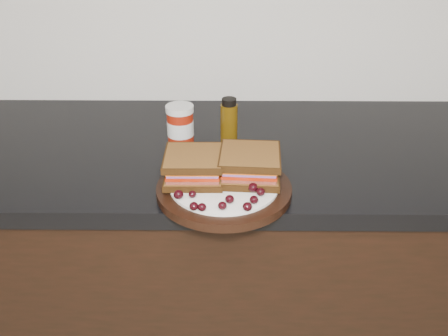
{
  "coord_description": "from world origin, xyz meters",
  "views": [
    {
      "loc": [
        -0.0,
        0.59,
        1.45
      ],
      "look_at": [
        -0.01,
        1.48,
        0.96
      ],
      "focal_mm": 40.0,
      "sensor_mm": 36.0,
      "label": 1
    }
  ],
  "objects_px": {
    "sandwich_left": "(194,167)",
    "condiment_jar": "(180,125)",
    "oil_bottle": "(229,121)",
    "plate": "(224,189)"
  },
  "relations": [
    {
      "from": "sandwich_left",
      "to": "condiment_jar",
      "type": "relative_size",
      "value": 1.21
    },
    {
      "from": "plate",
      "to": "sandwich_left",
      "type": "bearing_deg",
      "value": 161.54
    },
    {
      "from": "sandwich_left",
      "to": "condiment_jar",
      "type": "height_order",
      "value": "condiment_jar"
    },
    {
      "from": "sandwich_left",
      "to": "oil_bottle",
      "type": "relative_size",
      "value": 1.03
    },
    {
      "from": "oil_bottle",
      "to": "plate",
      "type": "bearing_deg",
      "value": -92.42
    },
    {
      "from": "oil_bottle",
      "to": "sandwich_left",
      "type": "bearing_deg",
      "value": -108.63
    },
    {
      "from": "sandwich_left",
      "to": "condiment_jar",
      "type": "bearing_deg",
      "value": 101.92
    },
    {
      "from": "sandwich_left",
      "to": "oil_bottle",
      "type": "bearing_deg",
      "value": 71.06
    },
    {
      "from": "plate",
      "to": "oil_bottle",
      "type": "bearing_deg",
      "value": 87.58
    },
    {
      "from": "sandwich_left",
      "to": "plate",
      "type": "bearing_deg",
      "value": -18.77
    }
  ]
}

